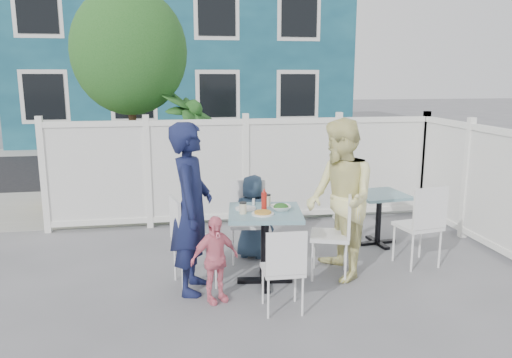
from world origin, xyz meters
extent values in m
plane|color=slate|center=(0.00, 0.00, 0.00)|extent=(80.00, 80.00, 0.00)
cube|color=gray|center=(0.00, 3.80, 0.01)|extent=(24.00, 2.60, 0.01)
cube|color=black|center=(0.00, 7.50, 0.00)|extent=(24.00, 5.00, 0.01)
cube|color=gray|center=(0.00, 10.60, 0.01)|extent=(24.00, 1.60, 0.01)
cube|color=navy|center=(-0.50, 14.00, 3.00)|extent=(11.00, 6.00, 6.00)
cube|color=black|center=(-3.00, 11.02, 1.60)|extent=(1.20, 0.04, 1.40)
cube|color=black|center=(1.00, 11.02, 1.60)|extent=(1.20, 0.04, 1.40)
cube|color=black|center=(-3.00, 11.02, 4.10)|extent=(1.20, 0.04, 1.40)
cube|color=black|center=(1.00, 11.02, 4.10)|extent=(1.20, 0.04, 1.40)
cube|color=white|center=(0.10, 2.40, 0.82)|extent=(5.80, 0.04, 1.40)
cube|color=white|center=(0.10, 2.40, 1.56)|extent=(5.86, 0.08, 0.08)
cube|color=white|center=(0.10, 2.40, 0.06)|extent=(5.86, 0.08, 0.12)
cube|color=white|center=(3.00, 0.60, 0.82)|extent=(0.04, 3.60, 1.40)
cube|color=white|center=(3.00, 0.60, 1.56)|extent=(0.08, 3.66, 0.08)
cube|color=white|center=(3.00, 0.60, 0.06)|extent=(0.08, 3.66, 0.12)
cylinder|color=#382316|center=(-1.60, 3.30, 1.20)|extent=(0.12, 0.12, 2.40)
ellipsoid|color=#1C501B|center=(-1.60, 3.30, 2.60)|extent=(1.80, 1.62, 1.98)
cube|color=yellow|center=(-2.64, 4.00, 0.66)|extent=(0.74, 0.54, 1.33)
imported|color=#1C501B|center=(-0.74, 3.10, 1.00)|extent=(1.46, 1.46, 1.99)
imported|color=#1C501B|center=(1.59, 3.00, 0.72)|extent=(1.54, 1.41, 1.44)
cube|color=slate|center=(-0.03, 0.12, 0.79)|extent=(0.87, 0.87, 0.04)
cylinder|color=black|center=(-0.03, 0.12, 0.40)|extent=(0.09, 0.09, 0.75)
cube|color=black|center=(-0.03, 0.12, 0.02)|extent=(0.61, 0.17, 0.04)
cube|color=black|center=(-0.03, 0.12, 0.02)|extent=(0.17, 0.61, 0.04)
cube|color=slate|center=(1.70, 1.12, 0.68)|extent=(0.73, 0.73, 0.04)
cylinder|color=black|center=(1.70, 1.12, 0.34)|extent=(0.08, 0.08, 0.64)
cube|color=black|center=(1.70, 1.12, 0.02)|extent=(0.53, 0.14, 0.04)
cube|color=black|center=(1.70, 1.12, 0.02)|extent=(0.14, 0.53, 0.04)
cube|color=white|center=(-0.79, 0.19, 0.47)|extent=(0.50, 0.52, 0.04)
cube|color=white|center=(-0.98, 0.15, 0.74)|extent=(0.12, 0.44, 0.47)
cylinder|color=white|center=(-0.65, 0.41, 0.24)|extent=(0.03, 0.03, 0.47)
cylinder|color=white|center=(-0.58, 0.04, 0.24)|extent=(0.03, 0.03, 0.47)
cylinder|color=white|center=(-1.00, 0.34, 0.24)|extent=(0.03, 0.03, 0.47)
cylinder|color=white|center=(-0.93, -0.03, 0.24)|extent=(0.03, 0.03, 0.47)
cube|color=white|center=(0.72, 0.18, 0.48)|extent=(0.54, 0.56, 0.04)
cube|color=white|center=(0.91, 0.11, 0.74)|extent=(0.17, 0.43, 0.48)
cylinder|color=white|center=(0.49, 0.06, 0.24)|extent=(0.03, 0.03, 0.48)
cylinder|color=white|center=(0.61, 0.42, 0.24)|extent=(0.03, 0.03, 0.48)
cylinder|color=white|center=(0.83, -0.06, 0.24)|extent=(0.03, 0.03, 0.48)
cylinder|color=white|center=(0.95, 0.30, 0.24)|extent=(0.03, 0.03, 0.48)
cube|color=white|center=(-0.11, 0.82, 0.47)|extent=(0.48, 0.46, 0.04)
cube|color=white|center=(-0.08, 1.02, 0.73)|extent=(0.44, 0.08, 0.47)
cylinder|color=white|center=(0.06, 0.63, 0.23)|extent=(0.03, 0.03, 0.47)
cylinder|color=white|center=(-0.31, 0.67, 0.23)|extent=(0.03, 0.03, 0.47)
cylinder|color=white|center=(0.10, 0.98, 0.23)|extent=(0.03, 0.03, 0.47)
cylinder|color=white|center=(-0.27, 1.02, 0.23)|extent=(0.03, 0.03, 0.47)
cube|color=white|center=(0.01, -0.55, 0.41)|extent=(0.39, 0.37, 0.04)
cube|color=white|center=(0.01, -0.73, 0.64)|extent=(0.38, 0.03, 0.41)
cylinder|color=white|center=(-0.15, -0.40, 0.20)|extent=(0.02, 0.02, 0.41)
cylinder|color=white|center=(0.18, -0.40, 0.20)|extent=(0.02, 0.02, 0.41)
cylinder|color=white|center=(-0.16, -0.70, 0.20)|extent=(0.02, 0.02, 0.41)
cylinder|color=white|center=(0.17, -0.71, 0.20)|extent=(0.02, 0.02, 0.41)
cube|color=white|center=(1.85, 0.34, 0.48)|extent=(0.51, 0.50, 0.04)
cube|color=white|center=(1.89, 0.14, 0.75)|extent=(0.45, 0.10, 0.48)
cylinder|color=white|center=(1.63, 0.48, 0.24)|extent=(0.03, 0.03, 0.48)
cylinder|color=white|center=(2.01, 0.55, 0.24)|extent=(0.03, 0.03, 0.48)
cylinder|color=white|center=(1.69, 0.13, 0.24)|extent=(0.03, 0.03, 0.48)
cylinder|color=white|center=(2.07, 0.19, 0.24)|extent=(0.03, 0.03, 0.48)
imported|color=#141A3F|center=(-0.82, 0.06, 0.89)|extent=(0.54, 0.72, 1.78)
imported|color=#EFE351|center=(0.81, 0.15, 0.89)|extent=(0.71, 0.90, 1.79)
imported|color=#24374E|center=(-0.04, 0.92, 0.52)|extent=(0.60, 0.51, 1.04)
imported|color=pink|center=(-0.61, -0.26, 0.44)|extent=(0.56, 0.40, 0.89)
cylinder|color=white|center=(-0.08, -0.01, 0.82)|extent=(0.24, 0.24, 0.01)
cylinder|color=white|center=(-0.23, 0.22, 0.82)|extent=(0.22, 0.22, 0.02)
imported|color=white|center=(0.14, 0.11, 0.84)|extent=(0.21, 0.21, 0.05)
cylinder|color=beige|center=(-0.28, 0.05, 0.87)|extent=(0.07, 0.07, 0.11)
cylinder|color=beige|center=(0.03, 0.33, 0.87)|extent=(0.08, 0.08, 0.12)
cylinder|color=#AB1F16|center=(-0.04, 0.16, 0.91)|extent=(0.06, 0.06, 0.19)
cylinder|color=white|center=(-0.11, 0.38, 0.85)|extent=(0.03, 0.03, 0.07)
cylinder|color=black|center=(-0.11, 0.38, 0.85)|extent=(0.03, 0.03, 0.07)
camera|label=1|loc=(-0.99, -4.94, 2.24)|focal=35.00mm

